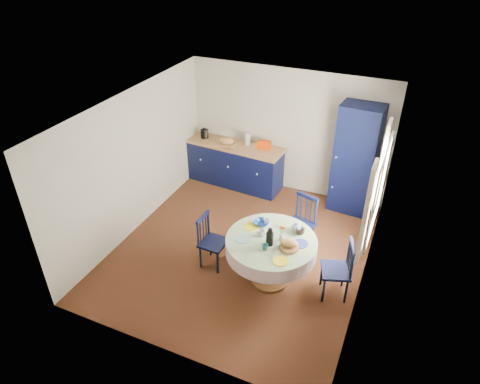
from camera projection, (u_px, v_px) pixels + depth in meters
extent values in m
plane|color=black|center=(242.00, 249.00, 7.29)|extent=(4.50, 4.50, 0.00)
plane|color=white|center=(242.00, 111.00, 5.95)|extent=(4.50, 4.50, 0.00)
cube|color=beige|center=(287.00, 132.00, 8.36)|extent=(4.00, 0.02, 2.50)
cube|color=beige|center=(134.00, 162.00, 7.29)|extent=(0.02, 4.50, 2.50)
cube|color=beige|center=(373.00, 217.00, 5.94)|extent=(0.02, 4.50, 2.50)
plane|color=white|center=(380.00, 191.00, 6.04)|extent=(0.00, 1.20, 1.20)
cube|color=white|center=(366.00, 213.00, 5.50)|extent=(0.05, 0.34, 1.45)
cube|color=white|center=(382.00, 165.00, 6.58)|extent=(0.05, 0.34, 1.45)
cube|color=black|center=(235.00, 165.00, 8.91)|extent=(2.00, 0.72, 0.87)
cube|color=tan|center=(235.00, 145.00, 8.67)|extent=(2.07, 0.77, 0.04)
cube|color=#AF2D02|center=(264.00, 145.00, 8.44)|extent=(0.27, 0.16, 0.16)
cube|color=tan|center=(226.00, 144.00, 8.66)|extent=(0.36, 0.26, 0.02)
ellipsoid|color=#BE8A4A|center=(226.00, 141.00, 8.62)|extent=(0.31, 0.20, 0.13)
cylinder|color=silver|center=(248.00, 140.00, 8.60)|extent=(0.12, 0.12, 0.22)
cube|color=black|center=(355.00, 160.00, 7.80)|extent=(0.78, 0.59, 2.10)
cylinder|color=white|center=(337.00, 158.00, 7.63)|extent=(0.04, 0.02, 0.04)
cylinder|color=white|center=(333.00, 188.00, 7.97)|extent=(0.04, 0.02, 0.04)
cylinder|color=#553618|center=(269.00, 280.00, 6.63)|extent=(0.56, 0.56, 0.05)
cylinder|color=#553618|center=(270.00, 261.00, 6.43)|extent=(0.12, 0.12, 0.74)
cylinder|color=#553618|center=(271.00, 241.00, 6.23)|extent=(1.28, 1.28, 0.03)
cylinder|color=white|center=(271.00, 246.00, 6.28)|extent=(1.34, 1.34, 0.22)
cylinder|color=silver|center=(271.00, 240.00, 6.21)|extent=(1.34, 1.34, 0.01)
cylinder|color=#83AEAC|center=(242.00, 239.00, 6.21)|extent=(0.22, 0.22, 0.01)
cylinder|color=yellow|center=(281.00, 261.00, 5.81)|extent=(0.22, 0.22, 0.01)
cylinder|color=navy|center=(300.00, 244.00, 6.13)|extent=(0.22, 0.22, 0.01)
cylinder|color=#93C176|center=(283.00, 225.00, 6.51)|extent=(0.22, 0.22, 0.01)
cylinder|color=yellow|center=(251.00, 227.00, 6.47)|extent=(0.22, 0.22, 0.01)
cylinder|color=olive|center=(289.00, 247.00, 6.03)|extent=(0.28, 0.28, 0.05)
ellipsoid|color=#BE8A4A|center=(289.00, 243.00, 5.98)|extent=(0.26, 0.16, 0.11)
cube|color=silver|center=(267.00, 231.00, 6.35)|extent=(0.10, 0.07, 0.04)
cylinder|color=black|center=(218.00, 263.00, 6.69)|extent=(0.03, 0.03, 0.42)
cylinder|color=black|center=(227.00, 250.00, 6.94)|extent=(0.03, 0.03, 0.42)
cylinder|color=black|center=(201.00, 257.00, 6.80)|extent=(0.03, 0.03, 0.42)
cylinder|color=black|center=(210.00, 245.00, 7.05)|extent=(0.03, 0.03, 0.42)
cube|color=black|center=(213.00, 243.00, 6.75)|extent=(0.40, 0.42, 0.04)
cylinder|color=black|center=(198.00, 234.00, 6.56)|extent=(0.03, 0.03, 0.46)
cylinder|color=black|center=(208.00, 223.00, 6.81)|extent=(0.03, 0.03, 0.46)
cube|color=black|center=(203.00, 217.00, 6.57)|extent=(0.05, 0.37, 0.06)
cylinder|color=black|center=(201.00, 232.00, 6.63)|extent=(0.02, 0.02, 0.39)
cylinder|color=black|center=(203.00, 229.00, 6.70)|extent=(0.02, 0.02, 0.39)
cylinder|color=black|center=(206.00, 226.00, 6.76)|extent=(0.02, 0.02, 0.39)
cylinder|color=black|center=(284.00, 238.00, 7.19)|extent=(0.04, 0.04, 0.45)
cylinder|color=black|center=(302.00, 246.00, 7.00)|extent=(0.04, 0.04, 0.45)
cylinder|color=black|center=(295.00, 229.00, 7.41)|extent=(0.04, 0.04, 0.45)
cylinder|color=black|center=(312.00, 237.00, 7.22)|extent=(0.04, 0.04, 0.45)
cube|color=black|center=(299.00, 226.00, 7.08)|extent=(0.53, 0.52, 0.04)
cylinder|color=black|center=(297.00, 204.00, 7.16)|extent=(0.04, 0.04, 0.50)
cylinder|color=black|center=(316.00, 212.00, 6.97)|extent=(0.04, 0.04, 0.50)
cube|color=black|center=(308.00, 197.00, 6.94)|extent=(0.39, 0.15, 0.06)
cylinder|color=black|center=(301.00, 207.00, 7.13)|extent=(0.02, 0.02, 0.42)
cylinder|color=black|center=(306.00, 209.00, 7.08)|extent=(0.02, 0.02, 0.42)
cylinder|color=black|center=(311.00, 211.00, 7.03)|extent=(0.02, 0.02, 0.42)
cylinder|color=black|center=(322.00, 274.00, 6.46)|extent=(0.04, 0.04, 0.43)
cylinder|color=black|center=(323.00, 290.00, 6.18)|extent=(0.04, 0.04, 0.43)
cylinder|color=black|center=(343.00, 275.00, 6.44)|extent=(0.04, 0.04, 0.43)
cylinder|color=black|center=(346.00, 292.00, 6.15)|extent=(0.04, 0.04, 0.43)
cube|color=black|center=(335.00, 271.00, 6.18)|extent=(0.52, 0.53, 0.04)
cylinder|color=black|center=(349.00, 251.00, 6.18)|extent=(0.04, 0.04, 0.49)
cylinder|color=black|center=(352.00, 267.00, 5.90)|extent=(0.04, 0.04, 0.49)
cube|color=black|center=(353.00, 246.00, 5.92)|extent=(0.16, 0.38, 0.06)
cylinder|color=black|center=(349.00, 255.00, 6.13)|extent=(0.02, 0.02, 0.40)
cylinder|color=black|center=(350.00, 260.00, 6.05)|extent=(0.02, 0.02, 0.40)
cylinder|color=black|center=(351.00, 264.00, 5.97)|extent=(0.02, 0.02, 0.40)
imported|color=silver|center=(261.00, 233.00, 6.27)|extent=(0.12, 0.12, 0.09)
imported|color=#286B74|center=(265.00, 247.00, 6.00)|extent=(0.09, 0.09, 0.09)
imported|color=black|center=(300.00, 231.00, 6.30)|extent=(0.14, 0.14, 0.11)
imported|color=silver|center=(267.00, 222.00, 6.51)|extent=(0.09, 0.09, 0.09)
imported|color=navy|center=(262.00, 223.00, 6.51)|extent=(0.23, 0.23, 0.06)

